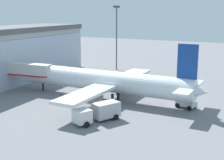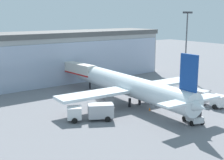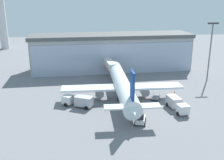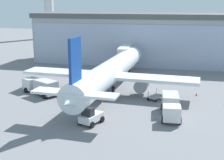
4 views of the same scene
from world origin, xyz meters
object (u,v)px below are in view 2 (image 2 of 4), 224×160
(catering_truck, at_px, (92,112))
(fuel_truck, at_px, (204,97))
(jet_bridge, at_px, (74,68))
(safety_cone_wingtip, at_px, (175,90))
(airplane, at_px, (128,86))
(baggage_cart, at_px, (168,97))
(safety_cone_nose, at_px, (150,109))
(apron_light_mast, at_px, (186,39))
(pushback_tug, at_px, (194,117))

(catering_truck, height_order, fuel_truck, same)
(jet_bridge, distance_m, catering_truck, 25.36)
(catering_truck, relative_size, safety_cone_wingtip, 13.71)
(airplane, distance_m, baggage_cart, 9.05)
(airplane, relative_size, fuel_truck, 4.95)
(jet_bridge, distance_m, safety_cone_nose, 25.07)
(jet_bridge, relative_size, apron_light_mast, 0.79)
(jet_bridge, bearing_deg, baggage_cart, -160.63)
(safety_cone_wingtip, bearing_deg, fuel_truck, -106.48)
(jet_bridge, xyz_separation_m, pushback_tug, (3.58, -33.49, -3.32))
(pushback_tug, relative_size, safety_cone_nose, 6.48)
(apron_light_mast, xyz_separation_m, catering_truck, (-38.50, -16.59, -8.96))
(safety_cone_wingtip, bearing_deg, apron_light_mast, 36.41)
(fuel_truck, height_order, pushback_tug, fuel_truck)
(airplane, height_order, pushback_tug, airplane)
(fuel_truck, relative_size, baggage_cart, 2.35)
(safety_cone_nose, bearing_deg, fuel_truck, -15.24)
(fuel_truck, bearing_deg, jet_bridge, -163.60)
(fuel_truck, relative_size, safety_cone_nose, 13.73)
(catering_truck, relative_size, pushback_tug, 2.11)
(jet_bridge, xyz_separation_m, catering_truck, (-8.89, -23.58, -2.82))
(catering_truck, distance_m, fuel_truck, 22.24)
(safety_cone_wingtip, bearing_deg, pushback_tug, -127.21)
(apron_light_mast, xyz_separation_m, safety_cone_wingtip, (-13.47, -9.94, -10.15))
(airplane, bearing_deg, catering_truck, 114.03)
(baggage_cart, bearing_deg, safety_cone_wingtip, 149.34)
(catering_truck, xyz_separation_m, baggage_cart, (18.90, 2.59, -0.97))
(airplane, height_order, fuel_truck, airplane)
(jet_bridge, xyz_separation_m, airplane, (1.75, -18.82, -0.82))
(fuel_truck, bearing_deg, airplane, -136.75)
(apron_light_mast, height_order, airplane, apron_light_mast)
(baggage_cart, relative_size, safety_cone_nose, 5.85)
(airplane, distance_m, safety_cone_nose, 6.66)
(catering_truck, xyz_separation_m, safety_cone_wingtip, (25.03, 6.65, -1.19))
(apron_light_mast, height_order, safety_cone_wingtip, apron_light_mast)
(catering_truck, bearing_deg, airplane, -130.54)
(airplane, xyz_separation_m, baggage_cart, (8.26, -2.17, -2.97))
(jet_bridge, relative_size, airplane, 0.37)
(fuel_truck, bearing_deg, pushback_tug, -66.75)
(airplane, relative_size, pushback_tug, 10.49)
(apron_light_mast, height_order, safety_cone_nose, apron_light_mast)
(airplane, bearing_deg, jet_bridge, 5.21)
(apron_light_mast, distance_m, safety_cone_nose, 34.16)
(fuel_truck, xyz_separation_m, pushback_tug, (-9.42, -5.90, -0.49))
(apron_light_mast, bearing_deg, safety_cone_wingtip, -143.59)
(fuel_truck, relative_size, pushback_tug, 2.12)
(pushback_tug, xyz_separation_m, safety_cone_nose, (-1.38, 8.84, -0.70))
(fuel_truck, bearing_deg, catering_truck, -109.20)
(airplane, bearing_deg, pushback_tug, -172.98)
(catering_truck, bearing_deg, pushback_tug, 166.86)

